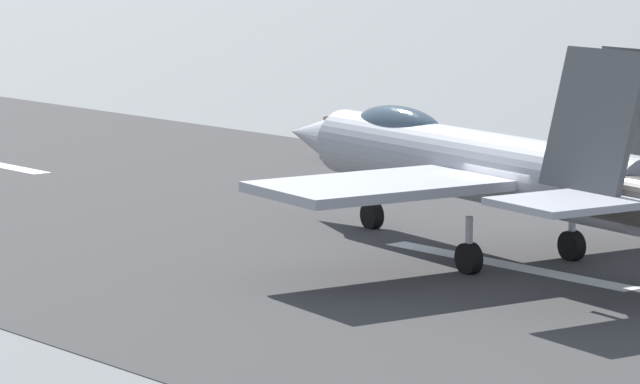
# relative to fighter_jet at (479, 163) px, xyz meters

# --- Properties ---
(ground_plane) EXTENTS (400.00, 400.00, 0.00)m
(ground_plane) POSITION_rel_fighter_jet_xyz_m (-1.64, 0.38, -2.37)
(ground_plane) COLOR slate
(runway_strip) EXTENTS (240.00, 26.00, 0.02)m
(runway_strip) POSITION_rel_fighter_jet_xyz_m (-1.66, 0.38, -2.36)
(runway_strip) COLOR #3D3B3B
(runway_strip) RESTS_ON ground
(fighter_jet) EXTENTS (17.01, 13.35, 5.56)m
(fighter_jet) POSITION_rel_fighter_jet_xyz_m (0.00, 0.00, 0.00)
(fighter_jet) COLOR #A0A1A9
(fighter_jet) RESTS_ON ground
(crew_person) EXTENTS (0.67, 0.40, 1.58)m
(crew_person) POSITION_rel_fighter_jet_xyz_m (16.81, -9.43, -1.59)
(crew_person) COLOR #1E2338
(crew_person) RESTS_ON ground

